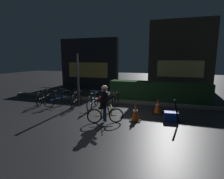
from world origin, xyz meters
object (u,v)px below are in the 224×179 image
at_px(parked_bike_left_mid, 59,98).
at_px(parked_bike_right_mid, 114,101).
at_px(parked_bike_leftmost, 44,97).
at_px(traffic_cone_far, 158,106).
at_px(blue_crate, 171,116).
at_px(cyclist, 104,104).
at_px(closed_umbrella, 177,111).
at_px(traffic_cone_near, 136,112).
at_px(street_post, 78,80).
at_px(parked_bike_center_right, 93,101).
at_px(parked_bike_center_left, 77,99).

distance_m(parked_bike_left_mid, parked_bike_right_mid, 2.54).
height_order(parked_bike_leftmost, parked_bike_left_mid, parked_bike_leftmost).
relative_size(parked_bike_leftmost, traffic_cone_far, 2.57).
xyz_separation_m(blue_crate, cyclist, (-2.07, -0.89, 0.48)).
relative_size(blue_crate, closed_umbrella, 0.52).
xyz_separation_m(traffic_cone_near, closed_umbrella, (1.30, 0.15, 0.12)).
xyz_separation_m(parked_bike_right_mid, cyclist, (0.20, -1.64, 0.30)).
height_order(parked_bike_right_mid, closed_umbrella, closed_umbrella).
relative_size(street_post, parked_bike_center_right, 1.49).
bearing_deg(cyclist, parked_bike_left_mid, 129.40).
distance_m(street_post, parked_bike_right_mid, 1.89).
bearing_deg(parked_bike_center_right, traffic_cone_near, -121.15).
bearing_deg(street_post, traffic_cone_far, -3.82).
height_order(traffic_cone_far, cyclist, cyclist).
distance_m(street_post, cyclist, 2.66).
relative_size(traffic_cone_far, closed_umbrella, 0.71).
bearing_deg(parked_bike_left_mid, street_post, -50.35).
bearing_deg(parked_bike_center_right, parked_bike_right_mid, -82.29).
bearing_deg(parked_bike_center_left, parked_bike_leftmost, 78.64).
xyz_separation_m(parked_bike_right_mid, blue_crate, (2.27, -0.76, -0.18)).
distance_m(street_post, parked_bike_left_mid, 1.21).
bearing_deg(parked_bike_right_mid, traffic_cone_near, -136.12).
bearing_deg(closed_umbrella, parked_bike_right_mid, -76.30).
xyz_separation_m(street_post, cyclist, (1.90, -1.79, -0.52)).
xyz_separation_m(parked_bike_leftmost, parked_bike_center_left, (1.67, 0.03, -0.01)).
height_order(parked_bike_center_left, traffic_cone_far, parked_bike_center_left).
relative_size(parked_bike_right_mid, traffic_cone_far, 2.57).
xyz_separation_m(street_post, parked_bike_left_mid, (-0.83, -0.33, -0.82)).
bearing_deg(parked_bike_center_left, parked_bike_center_right, -105.97).
height_order(parked_bike_center_left, closed_umbrella, closed_umbrella).
xyz_separation_m(street_post, parked_bike_right_mid, (1.70, -0.14, -0.82)).
bearing_deg(traffic_cone_near, parked_bike_center_left, 159.86).
relative_size(parked_bike_left_mid, traffic_cone_far, 2.45).
height_order(parked_bike_right_mid, traffic_cone_far, parked_bike_right_mid).
xyz_separation_m(parked_bike_left_mid, traffic_cone_far, (4.32, 0.09, -0.03)).
bearing_deg(parked_bike_left_mid, closed_umbrella, -81.14).
bearing_deg(closed_umbrella, blue_crate, -111.00).
bearing_deg(parked_bike_right_mid, parked_bike_center_right, 102.15).
height_order(parked_bike_leftmost, cyclist, cyclist).
height_order(parked_bike_leftmost, closed_umbrella, closed_umbrella).
bearing_deg(parked_bike_left_mid, parked_bike_right_mid, -67.57).
relative_size(parked_bike_center_left, parked_bike_center_right, 0.96).
distance_m(parked_bike_leftmost, parked_bike_left_mid, 0.80).
bearing_deg(parked_bike_left_mid, parked_bike_center_left, -68.64).
bearing_deg(parked_bike_center_left, parked_bike_left_mid, 80.66).
bearing_deg(traffic_cone_far, cyclist, -135.64).
bearing_deg(street_post, traffic_cone_near, -24.71).
bearing_deg(parked_bike_center_left, traffic_cone_near, -122.54).
height_order(parked_bike_center_right, parked_bike_right_mid, same).
xyz_separation_m(street_post, traffic_cone_near, (2.83, -1.30, -0.85)).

